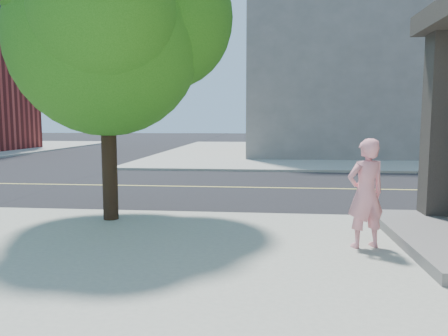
# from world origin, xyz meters

# --- Properties ---
(ground) EXTENTS (140.00, 140.00, 0.00)m
(ground) POSITION_xyz_m (0.00, 0.00, 0.00)
(ground) COLOR black
(ground) RESTS_ON ground
(road_ew) EXTENTS (140.00, 9.00, 0.01)m
(road_ew) POSITION_xyz_m (0.00, 4.50, 0.01)
(road_ew) COLOR black
(road_ew) RESTS_ON ground
(sidewalk_ne) EXTENTS (29.00, 25.00, 0.12)m
(sidewalk_ne) POSITION_xyz_m (13.50, 21.50, 0.06)
(sidewalk_ne) COLOR #97988B
(sidewalk_ne) RESTS_ON ground
(filler_ne) EXTENTS (18.00, 16.00, 14.00)m
(filler_ne) POSITION_xyz_m (14.00, 22.00, 7.12)
(filler_ne) COLOR slate
(filler_ne) RESTS_ON sidewalk_ne
(man_on_phone) EXTENTS (0.78, 0.64, 1.84)m
(man_on_phone) POSITION_xyz_m (7.80, -2.52, 1.04)
(man_on_phone) COLOR pink
(man_on_phone) RESTS_ON sidewalk_se
(street_tree) EXTENTS (4.97, 4.52, 6.59)m
(street_tree) POSITION_xyz_m (2.89, -0.91, 4.38)
(street_tree) COLOR black
(street_tree) RESTS_ON sidewalk_se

